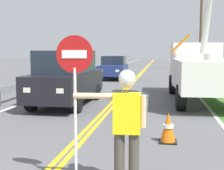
# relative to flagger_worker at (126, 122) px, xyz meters

# --- Properties ---
(centerline_yellow_left) EXTENTS (0.11, 110.00, 0.01)m
(centerline_yellow_left) POSITION_rel_flagger_worker_xyz_m (-1.46, 17.50, -1.04)
(centerline_yellow_left) COLOR yellow
(centerline_yellow_left) RESTS_ON ground
(centerline_yellow_right) EXTENTS (0.11, 110.00, 0.01)m
(centerline_yellow_right) POSITION_rel_flagger_worker_xyz_m (-1.28, 17.50, -1.04)
(centerline_yellow_right) COLOR yellow
(centerline_yellow_right) RESTS_ON ground
(edge_line_right) EXTENTS (0.12, 110.00, 0.01)m
(edge_line_right) POSITION_rel_flagger_worker_xyz_m (2.23, 17.50, -1.04)
(edge_line_right) COLOR silver
(edge_line_right) RESTS_ON ground
(edge_line_left) EXTENTS (0.12, 110.00, 0.01)m
(edge_line_left) POSITION_rel_flagger_worker_xyz_m (-4.97, 17.50, -1.04)
(edge_line_left) COLOR silver
(edge_line_left) RESTS_ON ground
(flagger_worker) EXTENTS (1.09, 0.26, 1.83)m
(flagger_worker) POSITION_rel_flagger_worker_xyz_m (0.00, 0.00, 0.00)
(flagger_worker) COLOR #474238
(flagger_worker) RESTS_ON ground
(stop_sign_paddle) EXTENTS (0.56, 0.04, 2.33)m
(stop_sign_paddle) POSITION_rel_flagger_worker_xyz_m (-0.77, -0.04, 0.66)
(stop_sign_paddle) COLOR silver
(stop_sign_paddle) RESTS_ON ground
(utility_bucket_truck) EXTENTS (2.67, 6.88, 6.14)m
(utility_bucket_truck) POSITION_rel_flagger_worker_xyz_m (2.13, 9.06, 0.39)
(utility_bucket_truck) COLOR white
(utility_bucket_truck) RESTS_ON ground
(oncoming_suv_nearest) EXTENTS (1.99, 4.64, 2.10)m
(oncoming_suv_nearest) POSITION_rel_flagger_worker_xyz_m (-3.12, 7.00, 0.01)
(oncoming_suv_nearest) COLOR black
(oncoming_suv_nearest) RESTS_ON ground
(oncoming_sedan_second) EXTENTS (1.98, 4.14, 1.70)m
(oncoming_sedan_second) POSITION_rel_flagger_worker_xyz_m (-3.01, 18.05, -0.21)
(oncoming_sedan_second) COLOR navy
(oncoming_sedan_second) RESTS_ON ground
(utility_pole_mid) EXTENTS (1.80, 0.28, 8.22)m
(utility_pole_mid) POSITION_rel_flagger_worker_xyz_m (4.43, 28.99, 3.25)
(utility_pole_mid) COLOR brown
(utility_pole_mid) RESTS_ON ground
(traffic_cone_lead) EXTENTS (0.40, 0.40, 0.70)m
(traffic_cone_lead) POSITION_rel_flagger_worker_xyz_m (0.68, 2.56, -0.71)
(traffic_cone_lead) COLOR orange
(traffic_cone_lead) RESTS_ON ground
(guardrail_left_shoulder) EXTENTS (0.10, 32.00, 0.71)m
(guardrail_left_shoulder) POSITION_rel_flagger_worker_xyz_m (-5.57, 12.00, -0.53)
(guardrail_left_shoulder) COLOR #9EA0A3
(guardrail_left_shoulder) RESTS_ON ground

